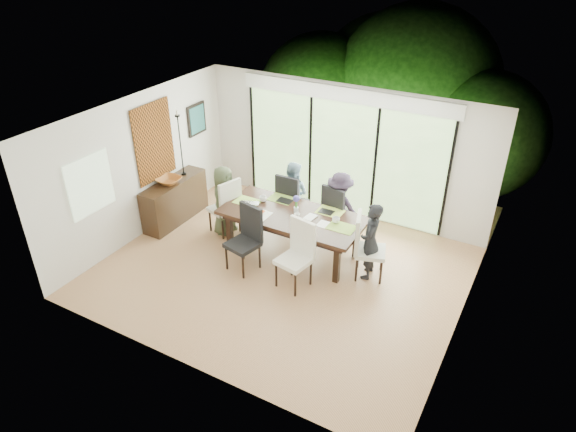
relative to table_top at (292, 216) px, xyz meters
The scene contains 62 objects.
floor 1.02m from the table_top, 78.51° to the right, with size 6.00×5.00×0.01m, color #97603C.
ceiling 2.04m from the table_top, 78.51° to the right, with size 6.00×5.00×0.01m, color white.
wall_back 1.96m from the table_top, 85.98° to the left, with size 6.00×0.02×2.70m, color silver.
wall_front 3.21m from the table_top, 87.62° to the right, with size 6.00×0.02×2.70m, color silver.
wall_left 3.01m from the table_top, 167.38° to the right, with size 0.02×5.00×2.70m, color silver.
wall_right 3.26m from the table_top, 11.59° to the right, with size 0.02×5.00×2.70m, color silver.
glass_doors 1.88m from the table_top, 85.89° to the left, with size 4.20×0.02×2.30m, color #598C3F.
blinds_header 2.51m from the table_top, 85.87° to the left, with size 4.40×0.06×0.28m, color white.
mullion_a 2.71m from the table_top, 137.32° to the left, with size 0.05×0.04×2.30m, color black.
mullion_b 1.95m from the table_top, 107.40° to the left, with size 0.05×0.04×2.30m, color black.
mullion_c 2.04m from the table_top, 65.41° to the left, with size 0.05×0.04×2.30m, color black.
mullion_d 2.91m from the table_top, 39.14° to the left, with size 0.05×0.04×2.30m, color black.
side_window 3.46m from the table_top, 146.99° to the right, with size 0.02×0.90×1.00m, color #8CAD7F.
deck 2.88m from the table_top, 87.28° to the left, with size 6.00×1.80×0.10m, color brown.
rail_top 3.56m from the table_top, 87.89° to the left, with size 6.00×0.08×0.06m, color brown.
foliage_left 4.90m from the table_top, 110.12° to the left, with size 3.20×3.20×3.20m, color #14380F.
foliage_mid 5.28m from the table_top, 84.12° to the left, with size 4.00×4.00×4.00m, color #14380F.
foliage_right 4.96m from the table_top, 61.85° to the left, with size 2.80×2.80×2.80m, color #14380F.
foliage_far 5.94m from the table_top, 94.58° to the left, with size 3.60×3.60×3.60m, color #14380F.
table_top is the anchor object (origin of this frame).
table_apron 0.10m from the table_top, ahead, with size 2.36×0.96×0.11m, color black.
table_leg_fl 1.23m from the table_top, 158.29° to the right, with size 0.10×0.10×0.74m, color black.
table_leg_fr 1.23m from the table_top, 21.71° to the right, with size 0.10×0.10×0.74m, color black.
table_leg_bl 1.23m from the table_top, 158.29° to the left, with size 0.10×0.10×0.74m, color black.
table_leg_br 1.23m from the table_top, 21.71° to the left, with size 0.10×0.10×0.74m, color black.
chair_left_end 1.51m from the table_top, behind, with size 0.49×0.49×1.18m, color beige, non-canonical shape.
chair_right_end 1.51m from the table_top, ahead, with size 0.49×0.49×1.18m, color silver, non-canonical shape.
chair_far_left 0.98m from the table_top, 117.90° to the left, with size 0.49×0.49×1.18m, color black, non-canonical shape.
chair_far_right 1.03m from the table_top, 57.09° to the left, with size 0.49×0.49×1.18m, color black, non-canonical shape.
chair_near_left 1.02m from the table_top, 119.89° to the right, with size 0.49×0.49×1.18m, color black, non-canonical shape.
chair_near_right 1.02m from the table_top, 60.11° to the right, with size 0.49×0.49×1.18m, color white, non-canonical shape.
person_left_end 1.48m from the table_top, behind, with size 0.65×0.41×1.38m, color #3E472F.
person_right_end 1.48m from the table_top, ahead, with size 0.65×0.41×1.38m, color black.
person_far_left 0.95m from the table_top, 118.47° to the left, with size 0.65×0.41×1.38m, color #6D8B9E.
person_far_right 1.00m from the table_top, 56.47° to the left, with size 0.65×0.41×1.38m, color #271E2D.
placemat_left 0.95m from the table_top, behind, with size 0.47×0.34×0.01m, color #8BB13F.
placemat_right 0.95m from the table_top, ahead, with size 0.47×0.34×0.01m, color olive.
placemat_far_l 0.60m from the table_top, 138.37° to the left, with size 0.47×0.34×0.01m, color #81A73B.
placemat_far_r 0.68m from the table_top, 36.03° to the left, with size 0.47×0.34×0.01m, color #AEC747.
placemat_paper 0.63m from the table_top, 151.39° to the right, with size 0.47×0.34×0.01m, color white.
tablet_far_l 0.50m from the table_top, 135.00° to the left, with size 0.28×0.19×0.01m, color black.
tablet_far_r 0.61m from the table_top, 34.99° to the left, with size 0.26×0.18×0.01m, color black.
papers 0.70m from the table_top, ahead, with size 0.32×0.24×0.00m, color white.
platter_base 0.63m from the table_top, 151.39° to the right, with size 0.28×0.28×0.03m, color white.
platter_snacks 0.63m from the table_top, 151.39° to the right, with size 0.21×0.21×0.02m, color #CB4C17.
vase 0.12m from the table_top, 45.00° to the left, with size 0.09×0.09×0.13m, color silver.
hyacinth_stems 0.24m from the table_top, 45.00° to the left, with size 0.04×0.04×0.17m, color #337226.
hyacinth_blooms 0.34m from the table_top, 45.00° to the left, with size 0.12×0.12×0.12m, color #4943A9.
laptop 0.86m from the table_top, behind, with size 0.35×0.23×0.03m, color silver.
cup_a 0.72m from the table_top, 167.91° to the left, with size 0.13×0.13×0.10m, color white.
cup_b 0.20m from the table_top, 33.69° to the right, with size 0.11×0.11×0.10m, color white.
cup_c 0.81m from the table_top, ahead, with size 0.13×0.13×0.10m, color white.
book 0.26m from the table_top, 11.31° to the left, with size 0.18×0.24×0.02m, color white.
sideboard 2.65m from the table_top, behind, with size 0.44×1.55×0.87m, color black.
bowl 2.64m from the table_top, behind, with size 0.46×0.46×0.11m, color #975221.
candlestick_base 2.64m from the table_top, behind, with size 0.10×0.10×0.04m, color black.
candlestick_shaft 2.74m from the table_top, behind, with size 0.02×0.02×1.21m, color black.
candlestick_pan 2.96m from the table_top, behind, with size 0.10×0.10×0.03m, color black.
candle 2.98m from the table_top, behind, with size 0.03×0.03×0.10m, color silver.
tapestry 3.00m from the table_top, behind, with size 0.02×1.00×1.50m, color brown.
art_frame 3.18m from the table_top, 159.60° to the left, with size 0.03×0.55×0.65m, color black.
art_canvas 3.17m from the table_top, 159.47° to the left, with size 0.01×0.45×0.55m, color #194E50.
Camera 1 is at (3.63, -6.29, 5.33)m, focal length 32.00 mm.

